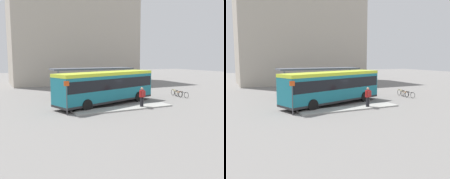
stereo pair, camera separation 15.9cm
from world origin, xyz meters
TOP-DOWN VIEW (x-y plane):
  - ground_plane at (0.00, 0.00)m, footprint 120.00×120.00m
  - curb_island at (0.45, -2.83)m, footprint 9.61×1.80m
  - city_bus at (0.01, 0.00)m, footprint 11.47×5.80m
  - pedestrian_waiting at (2.17, -3.08)m, footprint 0.45×0.47m
  - bicycle_black at (9.86, -0.11)m, footprint 0.48×1.67m
  - bicycle_orange at (9.72, 0.62)m, footprint 0.48×1.62m
  - bicycle_yellow at (9.85, 1.35)m, footprint 0.48×1.77m
  - station_shelter at (0.82, 5.79)m, footprint 10.00×2.61m
  - potted_planter_near_shelter at (-0.84, 3.16)m, footprint 0.72×0.72m
  - platform_sign at (-4.98, -3.00)m, footprint 0.44×0.08m
  - station_building at (4.13, 23.32)m, footprint 22.72×10.19m

SIDE VIEW (x-z plane):
  - ground_plane at x=0.00m, z-range 0.00..0.00m
  - curb_island at x=0.45m, z-range 0.00..0.12m
  - bicycle_orange at x=9.72m, z-range 0.00..0.70m
  - bicycle_black at x=9.86m, z-range 0.00..0.72m
  - bicycle_yellow at x=9.85m, z-range 0.00..0.77m
  - potted_planter_near_shelter at x=-0.84m, z-range 0.04..1.31m
  - pedestrian_waiting at x=2.17m, z-range 0.25..2.07m
  - platform_sign at x=-4.98m, z-range 0.16..2.96m
  - city_bus at x=0.01m, z-range 0.27..3.52m
  - station_shelter at x=0.82m, z-range 1.56..4.97m
  - station_building at x=4.13m, z-range 0.00..19.78m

